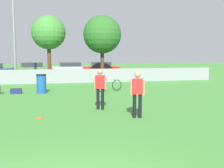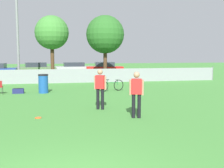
{
  "view_description": "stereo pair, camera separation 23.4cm",
  "coord_description": "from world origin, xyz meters",
  "px_view_note": "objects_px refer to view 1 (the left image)",
  "views": [
    {
      "loc": [
        -0.15,
        -4.35,
        2.35
      ],
      "look_at": [
        2.37,
        7.17,
        1.05
      ],
      "focal_mm": 45.0,
      "sensor_mm": 36.0,
      "label": 1
    },
    {
      "loc": [
        0.08,
        -4.4,
        2.35
      ],
      "look_at": [
        2.37,
        7.17,
        1.05
      ],
      "focal_mm": 45.0,
      "sensor_mm": 36.0,
      "label": 2
    }
  ],
  "objects_px": {
    "tree_far_right": "(102,35)",
    "frisbee_disc": "(39,118)",
    "tree_near_pole": "(49,33)",
    "bicycle_sideline": "(109,85)",
    "parked_car_silver": "(70,68)",
    "trash_bin": "(41,84)",
    "player_defender_red": "(137,91)",
    "player_thrower_red": "(100,86)",
    "light_pole": "(14,24)",
    "parked_car_red": "(101,68)",
    "gear_bag_sideline": "(16,91)",
    "parked_car_olive": "(32,69)"
  },
  "relations": [
    {
      "from": "gear_bag_sideline",
      "to": "bicycle_sideline",
      "type": "bearing_deg",
      "value": -1.2
    },
    {
      "from": "frisbee_disc",
      "to": "parked_car_red",
      "type": "xyz_separation_m",
      "value": [
        5.91,
        20.29,
        0.67
      ]
    },
    {
      "from": "player_thrower_red",
      "to": "parked_car_red",
      "type": "bearing_deg",
      "value": 105.99
    },
    {
      "from": "gear_bag_sideline",
      "to": "parked_car_olive",
      "type": "bearing_deg",
      "value": 90.11
    },
    {
      "from": "bicycle_sideline",
      "to": "parked_car_silver",
      "type": "relative_size",
      "value": 0.38
    },
    {
      "from": "frisbee_disc",
      "to": "parked_car_olive",
      "type": "relative_size",
      "value": 0.06
    },
    {
      "from": "tree_far_right",
      "to": "parked_car_red",
      "type": "height_order",
      "value": "tree_far_right"
    },
    {
      "from": "bicycle_sideline",
      "to": "parked_car_silver",
      "type": "height_order",
      "value": "parked_car_silver"
    },
    {
      "from": "gear_bag_sideline",
      "to": "tree_far_right",
      "type": "bearing_deg",
      "value": 48.04
    },
    {
      "from": "tree_near_pole",
      "to": "tree_far_right",
      "type": "bearing_deg",
      "value": -11.81
    },
    {
      "from": "parked_car_red",
      "to": "player_defender_red",
      "type": "bearing_deg",
      "value": -92.8
    },
    {
      "from": "tree_near_pole",
      "to": "trash_bin",
      "type": "relative_size",
      "value": 5.02
    },
    {
      "from": "light_pole",
      "to": "parked_car_red",
      "type": "relative_size",
      "value": 1.92
    },
    {
      "from": "parked_car_silver",
      "to": "parked_car_olive",
      "type": "bearing_deg",
      "value": -172.71
    },
    {
      "from": "player_thrower_red",
      "to": "frisbee_disc",
      "type": "relative_size",
      "value": 6.87
    },
    {
      "from": "tree_far_right",
      "to": "parked_car_red",
      "type": "xyz_separation_m",
      "value": [
        1.03,
        6.4,
        -3.26
      ]
    },
    {
      "from": "parked_car_olive",
      "to": "trash_bin",
      "type": "bearing_deg",
      "value": -94.02
    },
    {
      "from": "light_pole",
      "to": "parked_car_red",
      "type": "xyz_separation_m",
      "value": [
        8.29,
        6.29,
        -4.03
      ]
    },
    {
      "from": "light_pole",
      "to": "parked_car_silver",
      "type": "height_order",
      "value": "light_pole"
    },
    {
      "from": "frisbee_disc",
      "to": "parked_car_silver",
      "type": "relative_size",
      "value": 0.05
    },
    {
      "from": "player_defender_red",
      "to": "parked_car_silver",
      "type": "height_order",
      "value": "player_defender_red"
    },
    {
      "from": "frisbee_disc",
      "to": "parked_car_silver",
      "type": "height_order",
      "value": "parked_car_silver"
    },
    {
      "from": "frisbee_disc",
      "to": "trash_bin",
      "type": "bearing_deg",
      "value": 90.81
    },
    {
      "from": "tree_far_right",
      "to": "gear_bag_sideline",
      "type": "height_order",
      "value": "tree_far_right"
    },
    {
      "from": "tree_far_right",
      "to": "frisbee_disc",
      "type": "height_order",
      "value": "tree_far_right"
    },
    {
      "from": "frisbee_disc",
      "to": "light_pole",
      "type": "bearing_deg",
      "value": 99.67
    },
    {
      "from": "bicycle_sideline",
      "to": "parked_car_red",
      "type": "distance_m",
      "value": 13.8
    },
    {
      "from": "player_defender_red",
      "to": "player_thrower_red",
      "type": "height_order",
      "value": "same"
    },
    {
      "from": "light_pole",
      "to": "tree_far_right",
      "type": "relative_size",
      "value": 1.41
    },
    {
      "from": "player_defender_red",
      "to": "tree_near_pole",
      "type": "bearing_deg",
      "value": 117.18
    },
    {
      "from": "gear_bag_sideline",
      "to": "parked_car_silver",
      "type": "relative_size",
      "value": 0.14
    },
    {
      "from": "parked_car_olive",
      "to": "parked_car_silver",
      "type": "relative_size",
      "value": 0.98
    },
    {
      "from": "player_thrower_red",
      "to": "parked_car_olive",
      "type": "height_order",
      "value": "player_thrower_red"
    },
    {
      "from": "light_pole",
      "to": "parked_car_silver",
      "type": "xyz_separation_m",
      "value": [
        5.05,
        8.41,
        -4.07
      ]
    },
    {
      "from": "player_defender_red",
      "to": "frisbee_disc",
      "type": "relative_size",
      "value": 6.87
    },
    {
      "from": "light_pole",
      "to": "parked_car_silver",
      "type": "relative_size",
      "value": 1.75
    },
    {
      "from": "tree_far_right",
      "to": "player_defender_red",
      "type": "height_order",
      "value": "tree_far_right"
    },
    {
      "from": "player_thrower_red",
      "to": "parked_car_olive",
      "type": "relative_size",
      "value": 0.38
    },
    {
      "from": "player_defender_red",
      "to": "bicycle_sideline",
      "type": "xyz_separation_m",
      "value": [
        0.48,
        7.28,
        -0.62
      ]
    },
    {
      "from": "trash_bin",
      "to": "gear_bag_sideline",
      "type": "bearing_deg",
      "value": 176.1
    },
    {
      "from": "frisbee_disc",
      "to": "trash_bin",
      "type": "distance_m",
      "value": 6.67
    },
    {
      "from": "tree_near_pole",
      "to": "player_defender_red",
      "type": "height_order",
      "value": "tree_near_pole"
    },
    {
      "from": "light_pole",
      "to": "parked_car_red",
      "type": "distance_m",
      "value": 11.16
    },
    {
      "from": "light_pole",
      "to": "player_thrower_red",
      "type": "bearing_deg",
      "value": -69.31
    },
    {
      "from": "player_thrower_red",
      "to": "gear_bag_sideline",
      "type": "distance_m",
      "value": 6.92
    },
    {
      "from": "tree_near_pole",
      "to": "bicycle_sideline",
      "type": "relative_size",
      "value": 3.27
    },
    {
      "from": "bicycle_sideline",
      "to": "gear_bag_sideline",
      "type": "xyz_separation_m",
      "value": [
        -5.53,
        0.12,
        -0.22
      ]
    },
    {
      "from": "player_defender_red",
      "to": "trash_bin",
      "type": "bearing_deg",
      "value": 131.96
    },
    {
      "from": "tree_far_right",
      "to": "bicycle_sideline",
      "type": "relative_size",
      "value": 3.28
    },
    {
      "from": "tree_far_right",
      "to": "parked_car_silver",
      "type": "height_order",
      "value": "tree_far_right"
    }
  ]
}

